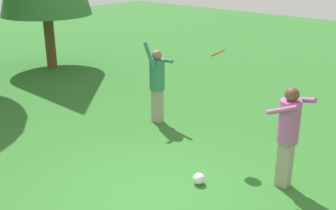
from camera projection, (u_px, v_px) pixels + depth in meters
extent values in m
plane|color=#2D6B28|center=(149.00, 195.00, 6.72)|extent=(40.00, 40.00, 0.00)
cube|color=gray|center=(157.00, 105.00, 9.51)|extent=(0.19, 0.22, 0.78)
cylinder|color=#2D7551|center=(157.00, 74.00, 9.26)|extent=(0.34, 0.34, 0.68)
sphere|color=#8C6647|center=(157.00, 55.00, 9.11)|extent=(0.22, 0.22, 0.22)
cylinder|color=#2D7551|center=(164.00, 60.00, 9.28)|extent=(0.19, 0.59, 0.13)
cylinder|color=#2D7551|center=(149.00, 55.00, 8.99)|extent=(0.15, 0.39, 0.53)
cube|color=gray|center=(285.00, 164.00, 6.87)|extent=(0.19, 0.22, 0.81)
cylinder|color=#A85693|center=(289.00, 122.00, 6.60)|extent=(0.34, 0.34, 0.70)
sphere|color=brown|center=(292.00, 94.00, 6.45)|extent=(0.23, 0.23, 0.23)
cylinder|color=#A85693|center=(282.00, 110.00, 6.41)|extent=(0.20, 0.58, 0.33)
cylinder|color=#A85693|center=(299.00, 100.00, 6.60)|extent=(0.21, 0.60, 0.22)
cylinder|color=red|center=(218.00, 53.00, 7.61)|extent=(0.31, 0.30, 0.15)
sphere|color=white|center=(199.00, 179.00, 7.01)|extent=(0.20, 0.20, 0.20)
cylinder|color=brown|center=(48.00, 19.00, 13.56)|extent=(0.33, 0.33, 3.21)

